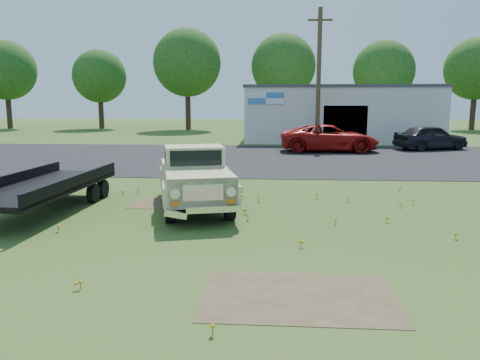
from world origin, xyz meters
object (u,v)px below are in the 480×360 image
red_pickup (329,138)px  dark_sedan (431,137)px  flatbed_trailer (43,183)px  vintage_pickup_truck (194,177)px

red_pickup → dark_sedan: 6.62m
flatbed_trailer → red_pickup: size_ratio=1.02×
vintage_pickup_truck → flatbed_trailer: 4.11m
flatbed_trailer → dark_sedan: bearing=49.9°
vintage_pickup_truck → dark_sedan: bearing=40.1°
flatbed_trailer → red_pickup: flatbed_trailer is taller
red_pickup → vintage_pickup_truck: bearing=157.3°
dark_sedan → red_pickup: bearing=84.7°
red_pickup → flatbed_trailer: bearing=146.4°
vintage_pickup_truck → dark_sedan: size_ratio=1.08×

